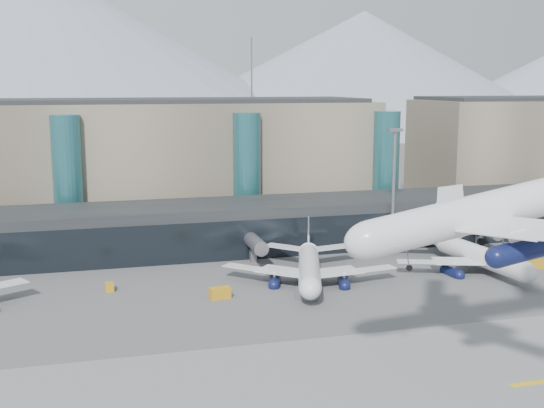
{
  "coord_description": "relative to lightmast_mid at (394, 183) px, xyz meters",
  "views": [
    {
      "loc": [
        -29.83,
        -79.38,
        34.56
      ],
      "look_at": [
        -0.15,
        32.0,
        14.15
      ],
      "focal_mm": 45.0,
      "sensor_mm": 36.0,
      "label": 1
    }
  ],
  "objects": [
    {
      "name": "jet_parked_right",
      "position": [
        8.83,
        -15.66,
        -10.38
      ],
      "size": [
        32.98,
        32.76,
        10.68
      ],
      "rotation": [
        0.0,
        0.0,
        1.68
      ],
      "color": "white",
      "rests_on": "ground"
    },
    {
      "name": "veh_g",
      "position": [
        -20.97,
        -8.74,
        -13.68
      ],
      "size": [
        2.09,
        2.82,
        1.47
      ],
      "primitive_type": "cube",
      "rotation": [
        0.0,
        0.0,
        -1.3
      ],
      "color": "silver",
      "rests_on": "ground"
    },
    {
      "name": "mountain_ridge",
      "position": [
        -14.03,
        332.0,
        31.33
      ],
      "size": [
        910.0,
        400.0,
        110.0
      ],
      "color": "gray",
      "rests_on": "ground"
    },
    {
      "name": "ground",
      "position": [
        -30.0,
        -48.0,
        -14.42
      ],
      "size": [
        900.0,
        900.0,
        0.0
      ],
      "primitive_type": "plane",
      "color": "#515154",
      "rests_on": "ground"
    },
    {
      "name": "teal_towers",
      "position": [
        -44.99,
        26.01,
        -0.41
      ],
      "size": [
        116.4,
        19.4,
        46.0
      ],
      "color": "#26656C",
      "rests_on": "ground"
    },
    {
      "name": "concourse",
      "position": [
        -30.02,
        9.73,
        -9.45
      ],
      "size": [
        170.0,
        27.0,
        10.0
      ],
      "color": "black",
      "rests_on": "ground"
    },
    {
      "name": "veh_c",
      "position": [
        -27.2,
        -26.52,
        -13.46
      ],
      "size": [
        3.78,
        3.69,
        1.92
      ],
      "primitive_type": "cube",
      "rotation": [
        0.0,
        0.0,
        -0.75
      ],
      "color": "#49494E",
      "rests_on": "ground"
    },
    {
      "name": "runway_markings",
      "position": [
        -30.0,
        -63.0,
        -14.37
      ],
      "size": [
        128.0,
        1.0,
        0.02
      ],
      "color": "gold",
      "rests_on": "ground"
    },
    {
      "name": "terminal_main",
      "position": [
        -55.0,
        42.0,
        1.03
      ],
      "size": [
        130.0,
        30.0,
        31.0
      ],
      "color": "gray",
      "rests_on": "ground"
    },
    {
      "name": "veh_e",
      "position": [
        20.3,
        -19.21,
        -13.48
      ],
      "size": [
        3.34,
        1.91,
        1.88
      ],
      "primitive_type": "cube",
      "rotation": [
        0.0,
        0.0,
        -0.01
      ],
      "color": "#C48817",
      "rests_on": "ground"
    },
    {
      "name": "veh_h",
      "position": [
        -40.56,
        -22.08,
        -13.5
      ],
      "size": [
        3.55,
        2.22,
        1.84
      ],
      "primitive_type": "cube",
      "rotation": [
        0.0,
        0.0,
        0.15
      ],
      "color": "#C48817",
      "rests_on": "ground"
    },
    {
      "name": "runway_strip",
      "position": [
        -30.0,
        -63.0,
        -14.4
      ],
      "size": [
        400.0,
        40.0,
        0.04
      ],
      "primitive_type": "cube",
      "color": "slate",
      "rests_on": "ground"
    },
    {
      "name": "lightmast_mid",
      "position": [
        0.0,
        0.0,
        0.0
      ],
      "size": [
        3.0,
        1.2,
        25.6
      ],
      "color": "slate",
      "rests_on": "ground"
    },
    {
      "name": "veh_d",
      "position": [
        12.31,
        -8.95,
        -13.56
      ],
      "size": [
        2.78,
        3.42,
        1.72
      ],
      "primitive_type": "cube",
      "rotation": [
        0.0,
        0.0,
        1.11
      ],
      "color": "silver",
      "rests_on": "ground"
    },
    {
      "name": "terminal_east",
      "position": [
        65.0,
        42.0,
        1.03
      ],
      "size": [
        70.0,
        30.0,
        31.0
      ],
      "color": "gray",
      "rests_on": "ground"
    },
    {
      "name": "veh_b",
      "position": [
        -57.87,
        -13.13,
        -13.76
      ],
      "size": [
        1.48,
        2.32,
        1.31
      ],
      "primitive_type": "cube",
      "rotation": [
        0.0,
        0.0,
        1.61
      ],
      "color": "#C48817",
      "rests_on": "ground"
    },
    {
      "name": "hero_jet",
      "position": [
        -14.28,
        -60.7,
        7.37
      ],
      "size": [
        37.29,
        38.09,
        12.28
      ],
      "rotation": [
        0.0,
        -0.19,
        -0.06
      ],
      "color": "white",
      "rests_on": "ground"
    },
    {
      "name": "jet_parked_mid",
      "position": [
        -23.27,
        -15.74,
        -10.45
      ],
      "size": [
        31.11,
        32.67,
        10.49
      ],
      "rotation": [
        0.0,
        0.0,
        1.27
      ],
      "color": "white",
      "rests_on": "ground"
    }
  ]
}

